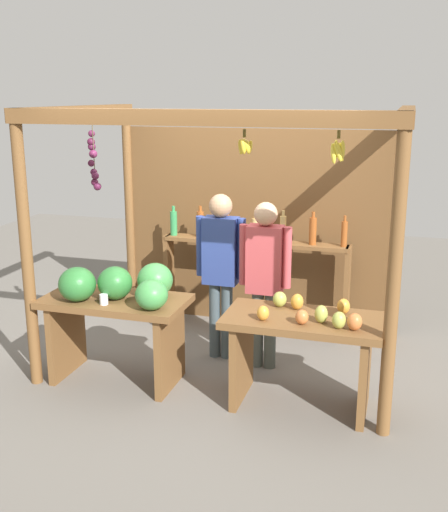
{
  "coord_description": "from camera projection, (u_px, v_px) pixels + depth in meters",
  "views": [
    {
      "loc": [
        1.54,
        -5.36,
        2.48
      ],
      "look_at": [
        0.0,
        -0.2,
        1.07
      ],
      "focal_mm": 43.31,
      "sensor_mm": 36.0,
      "label": 1
    }
  ],
  "objects": [
    {
      "name": "bottle_shelf_unit",
      "position": [
        254.0,
        258.0,
        6.51
      ],
      "size": [
        2.0,
        0.22,
        1.34
      ],
      "color": "brown",
      "rests_on": "ground"
    },
    {
      "name": "market_stall",
      "position": [
        243.0,
        208.0,
        6.1
      ],
      "size": [
        3.12,
        2.13,
        2.38
      ],
      "color": "brown",
      "rests_on": "ground"
    },
    {
      "name": "vendor_woman",
      "position": [
        265.0,
        271.0,
        5.58
      ],
      "size": [
        0.48,
        0.21,
        1.57
      ],
      "rotation": [
        0.0,
        0.0,
        -0.06
      ],
      "color": "#49514A",
      "rests_on": "ground"
    },
    {
      "name": "fruit_counter_right",
      "position": [
        303.0,
        340.0,
        4.94
      ],
      "size": [
        1.26,
        0.64,
        0.91
      ],
      "color": "brown",
      "rests_on": "ground"
    },
    {
      "name": "fruit_counter_left",
      "position": [
        119.0,
        303.0,
        5.33
      ],
      "size": [
        1.26,
        0.69,
        1.07
      ],
      "color": "brown",
      "rests_on": "ground"
    },
    {
      "name": "ground_plane",
      "position": [
        230.0,
        357.0,
        6.02
      ],
      "size": [
        12.0,
        12.0,
        0.0
      ],
      "primitive_type": "plane",
      "color": "slate",
      "rests_on": "ground"
    },
    {
      "name": "vendor_man",
      "position": [
        221.0,
        262.0,
        5.79
      ],
      "size": [
        0.48,
        0.22,
        1.6
      ],
      "rotation": [
        0.0,
        0.0,
        -0.01
      ],
      "color": "#425056",
      "rests_on": "ground"
    }
  ]
}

